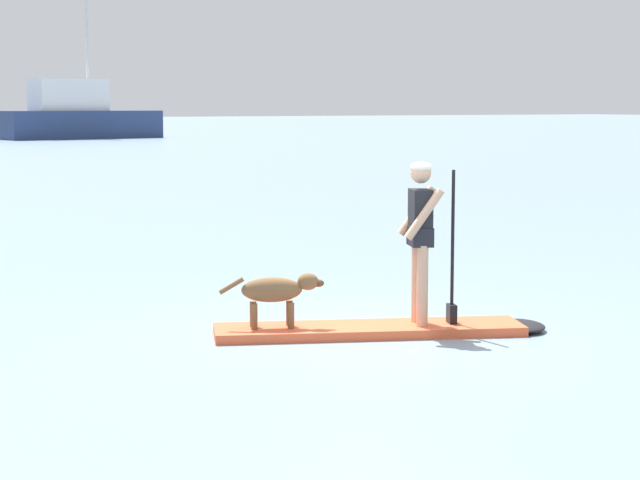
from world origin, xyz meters
TOP-DOWN VIEW (x-y plane):
  - ground_plane at (0.00, 0.00)m, footprint 400.00×400.00m
  - paddleboard at (0.21, -0.09)m, footprint 3.51×2.05m
  - person_paddler at (0.51, -0.22)m, footprint 0.68×0.60m
  - dog at (-0.89, 0.39)m, footprint 1.03×0.51m
  - moored_boat_far_starboard at (20.37, 68.19)m, footprint 11.78×4.68m

SIDE VIEW (x-z plane):
  - ground_plane at x=0.00m, z-range 0.00..0.00m
  - paddleboard at x=0.21m, z-range 0.00..0.10m
  - dog at x=-0.89m, z-range 0.20..0.77m
  - person_paddler at x=0.51m, z-range 0.24..1.95m
  - moored_boat_far_starboard at x=20.37m, z-range -4.16..7.34m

